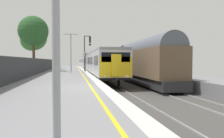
# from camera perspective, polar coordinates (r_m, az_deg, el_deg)

# --- Properties ---
(ground) EXTENTS (17.40, 110.00, 1.21)m
(ground) POSITION_cam_1_polar(r_m,az_deg,el_deg) (13.25, 7.37, -7.05)
(ground) COLOR gray
(commuter_train_at_platform) EXTENTS (2.83, 60.69, 3.81)m
(commuter_train_at_platform) POSITION_cam_1_polar(r_m,az_deg,el_deg) (47.27, -6.17, 1.84)
(commuter_train_at_platform) COLOR #B7B7BC
(commuter_train_at_platform) RESTS_ON ground
(freight_train_adjacent_track) EXTENTS (2.60, 59.74, 4.75)m
(freight_train_adjacent_track) POSITION_cam_1_polar(r_m,az_deg,el_deg) (44.59, -0.73, 2.27)
(freight_train_adjacent_track) COLOR #232326
(freight_train_adjacent_track) RESTS_ON ground
(signal_gantry) EXTENTS (1.10, 0.24, 5.37)m
(signal_gantry) POSITION_cam_1_polar(r_m,az_deg,el_deg) (32.85, -6.94, 5.33)
(signal_gantry) COLOR #47474C
(signal_gantry) RESTS_ON ground
(speed_limit_sign) EXTENTS (0.59, 0.08, 2.70)m
(speed_limit_sign) POSITION_cam_1_polar(r_m,az_deg,el_deg) (28.54, -7.14, 2.56)
(speed_limit_sign) COLOR #59595B
(speed_limit_sign) RESTS_ON ground
(platform_lamp_mid) EXTENTS (2.00, 0.20, 5.11)m
(platform_lamp_mid) POSITION_cam_1_polar(r_m,az_deg,el_deg) (28.49, -10.97, 5.22)
(platform_lamp_mid) COLOR #93999E
(platform_lamp_mid) RESTS_ON ground
(background_tree_left) EXTENTS (4.79, 4.79, 8.28)m
(background_tree_left) POSITION_cam_1_polar(r_m,az_deg,el_deg) (41.82, -20.46, 7.74)
(background_tree_left) COLOR #473323
(background_tree_left) RESTS_ON ground
(background_tree_centre) EXTENTS (4.41, 4.41, 8.20)m
(background_tree_centre) POSITION_cam_1_polar(r_m,az_deg,el_deg) (34.25, -20.33, 9.37)
(background_tree_centre) COLOR #473323
(background_tree_centre) RESTS_ON ground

